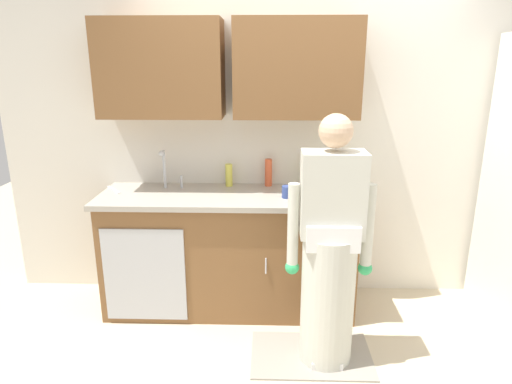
# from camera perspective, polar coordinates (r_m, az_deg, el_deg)

# --- Properties ---
(ground_plane) EXTENTS (9.00, 9.00, 0.00)m
(ground_plane) POSITION_cam_1_polar(r_m,az_deg,el_deg) (3.15, 6.32, -20.76)
(ground_plane) COLOR beige
(kitchen_wall_with_uppers) EXTENTS (4.80, 0.44, 2.70)m
(kitchen_wall_with_uppers) POSITION_cam_1_polar(r_m,az_deg,el_deg) (3.53, 3.55, 9.47)
(kitchen_wall_with_uppers) COLOR silver
(kitchen_wall_with_uppers) RESTS_ON ground
(counter_cabinet) EXTENTS (1.90, 0.62, 0.90)m
(counter_cabinet) POSITION_cam_1_polar(r_m,az_deg,el_deg) (3.53, -3.42, -7.89)
(counter_cabinet) COLOR brown
(counter_cabinet) RESTS_ON ground
(countertop) EXTENTS (1.96, 0.66, 0.04)m
(countertop) POSITION_cam_1_polar(r_m,az_deg,el_deg) (3.36, -3.50, -0.56)
(countertop) COLOR #A8A093
(countertop) RESTS_ON counter_cabinet
(sink) EXTENTS (0.50, 0.36, 0.35)m
(sink) POSITION_cam_1_polar(r_m,az_deg,el_deg) (3.44, -11.44, -0.36)
(sink) COLOR #B7BABF
(sink) RESTS_ON counter_cabinet
(person_at_sink) EXTENTS (0.55, 0.34, 1.62)m
(person_at_sink) POSITION_cam_1_polar(r_m,az_deg,el_deg) (2.84, 9.40, -9.01)
(person_at_sink) COLOR white
(person_at_sink) RESTS_ON ground
(floor_mat) EXTENTS (0.80, 0.50, 0.01)m
(floor_mat) POSITION_cam_1_polar(r_m,az_deg,el_deg) (3.19, 7.11, -20.11)
(floor_mat) COLOR gray
(floor_mat) RESTS_ON ground
(bottle_cleaner_spray) EXTENTS (0.07, 0.07, 0.24)m
(bottle_cleaner_spray) POSITION_cam_1_polar(r_m,az_deg,el_deg) (3.50, 6.77, 2.38)
(bottle_cleaner_spray) COLOR #D8D14C
(bottle_cleaner_spray) RESTS_ON countertop
(bottle_dish_liquid) EXTENTS (0.07, 0.07, 0.19)m
(bottle_dish_liquid) POSITION_cam_1_polar(r_m,az_deg,el_deg) (3.58, 11.38, 2.12)
(bottle_dish_liquid) COLOR #D8D14C
(bottle_dish_liquid) RESTS_ON countertop
(bottle_soap) EXTENTS (0.06, 0.06, 0.18)m
(bottle_soap) POSITION_cam_1_polar(r_m,az_deg,el_deg) (3.54, -3.51, 2.18)
(bottle_soap) COLOR #D8D14C
(bottle_soap) RESTS_ON countertop
(bottle_water_tall) EXTENTS (0.06, 0.06, 0.22)m
(bottle_water_tall) POSITION_cam_1_polar(r_m,az_deg,el_deg) (3.54, 1.62, 2.52)
(bottle_water_tall) COLOR #E05933
(bottle_water_tall) RESTS_ON countertop
(cup_by_sink) EXTENTS (0.08, 0.08, 0.09)m
(cup_by_sink) POSITION_cam_1_polar(r_m,az_deg,el_deg) (3.25, 4.02, 0.01)
(cup_by_sink) COLOR #33478C
(cup_by_sink) RESTS_ON countertop
(knife_on_counter) EXTENTS (0.17, 0.20, 0.01)m
(knife_on_counter) POSITION_cam_1_polar(r_m,az_deg,el_deg) (3.63, -17.87, 0.30)
(knife_on_counter) COLOR silver
(knife_on_counter) RESTS_ON countertop
(sponge) EXTENTS (0.11, 0.07, 0.03)m
(sponge) POSITION_cam_1_polar(r_m,az_deg,el_deg) (3.24, 8.89, -0.74)
(sponge) COLOR #4CBF4C
(sponge) RESTS_ON countertop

